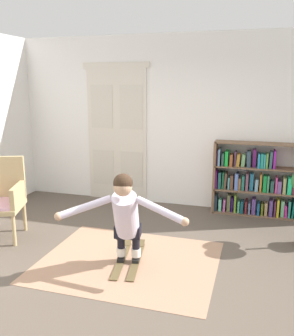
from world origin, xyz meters
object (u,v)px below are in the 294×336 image
object	(u,v)px
bookshelf	(255,183)
skis_pair	(129,259)
person_skier	(126,213)
wicker_chair	(0,196)

from	to	relation	value
bookshelf	skis_pair	distance (m)	2.59
person_skier	wicker_chair	bearing A→B (deg)	168.88
skis_pair	person_skier	bearing A→B (deg)	-80.09
bookshelf	person_skier	bearing A→B (deg)	-120.60
wicker_chair	skis_pair	bearing A→B (deg)	-5.58
bookshelf	skis_pair	xyz separation A→B (m)	(-1.40, -2.11, -0.51)
skis_pair	person_skier	distance (m)	0.68
bookshelf	skis_pair	bearing A→B (deg)	-123.57
bookshelf	wicker_chair	xyz separation A→B (m)	(-3.34, -1.92, 0.05)
bookshelf	person_skier	distance (m)	2.69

